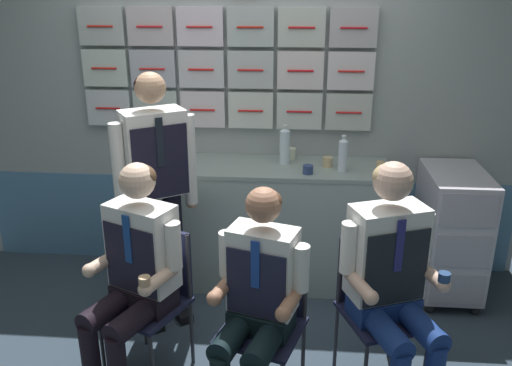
# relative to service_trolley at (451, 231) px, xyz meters

# --- Properties ---
(galley_bulkhead) EXTENTS (4.20, 0.14, 2.15)m
(galley_bulkhead) POSITION_rel_service_trolley_xyz_m (-1.51, 0.37, 0.61)
(galley_bulkhead) COLOR #98A0A1
(galley_bulkhead) RESTS_ON ground
(galley_counter) EXTENTS (1.63, 0.53, 0.92)m
(galley_counter) POSITION_rel_service_trolley_xyz_m (-1.25, 0.09, -0.04)
(galley_counter) COLOR #93A49F
(galley_counter) RESTS_ON ground
(service_trolley) EXTENTS (0.40, 0.65, 0.93)m
(service_trolley) POSITION_rel_service_trolley_xyz_m (0.00, 0.00, 0.00)
(service_trolley) COLOR black
(service_trolley) RESTS_ON ground
(folding_chair_left) EXTENTS (0.53, 0.53, 0.85)m
(folding_chair_left) POSITION_rel_service_trolley_xyz_m (-1.89, -0.93, 0.03)
(folding_chair_left) COLOR #2D2D33
(folding_chair_left) RESTS_ON ground
(crew_member_left) EXTENTS (0.57, 0.69, 1.28)m
(crew_member_left) POSITION_rel_service_trolley_xyz_m (-1.95, -1.07, 0.21)
(crew_member_left) COLOR black
(crew_member_left) RESTS_ON ground
(folding_chair_right) EXTENTS (0.50, 0.50, 0.85)m
(folding_chair_right) POSITION_rel_service_trolley_xyz_m (-1.23, -1.10, 0.03)
(folding_chair_right) COLOR #2D2D33
(folding_chair_right) RESTS_ON ground
(crew_member_right) EXTENTS (0.50, 0.64, 1.23)m
(crew_member_right) POSITION_rel_service_trolley_xyz_m (-1.28, -1.25, 0.18)
(crew_member_right) COLOR black
(crew_member_right) RESTS_ON ground
(folding_chair_by_counter) EXTENTS (0.52, 0.52, 0.85)m
(folding_chair_by_counter) POSITION_rel_service_trolley_xyz_m (-0.65, -0.92, 0.03)
(folding_chair_by_counter) COLOR #2D2D33
(folding_chair_by_counter) RESTS_ON ground
(crew_member_by_counter) EXTENTS (0.57, 0.71, 1.32)m
(crew_member_by_counter) POSITION_rel_service_trolley_xyz_m (-0.59, -1.06, 0.24)
(crew_member_by_counter) COLOR black
(crew_member_by_counter) RESTS_ON ground
(crew_member_standing) EXTENTS (0.46, 0.39, 1.66)m
(crew_member_standing) POSITION_rel_service_trolley_xyz_m (-1.96, -0.49, 0.49)
(crew_member_standing) COLOR black
(crew_member_standing) RESTS_ON ground
(water_bottle_tall) EXTENTS (0.06, 0.06, 0.26)m
(water_bottle_tall) POSITION_rel_service_trolley_xyz_m (-0.78, 0.01, 0.54)
(water_bottle_tall) COLOR silver
(water_bottle_tall) RESTS_ON galley_counter
(sparkling_bottle_green) EXTENTS (0.07, 0.07, 0.29)m
(sparkling_bottle_green) POSITION_rel_service_trolley_xyz_m (-1.19, 0.14, 0.56)
(sparkling_bottle_green) COLOR silver
(sparkling_bottle_green) RESTS_ON galley_counter
(coffee_cup_spare) EXTENTS (0.07, 0.07, 0.07)m
(coffee_cup_spare) POSITION_rel_service_trolley_xyz_m (-0.88, 0.10, 0.46)
(coffee_cup_spare) COLOR tan
(coffee_cup_spare) RESTS_ON galley_counter
(espresso_cup_small) EXTENTS (0.07, 0.07, 0.06)m
(espresso_cup_small) POSITION_rel_service_trolley_xyz_m (-1.02, -0.06, 0.45)
(espresso_cup_small) COLOR navy
(espresso_cup_small) RESTS_ON galley_counter
(paper_cup_blue) EXTENTS (0.06, 0.06, 0.07)m
(paper_cup_blue) POSITION_rel_service_trolley_xyz_m (-0.52, 0.04, 0.46)
(paper_cup_blue) COLOR tan
(paper_cup_blue) RESTS_ON galley_counter
(coffee_cup_white) EXTENTS (0.07, 0.07, 0.09)m
(coffee_cup_white) POSITION_rel_service_trolley_xyz_m (-1.14, 0.25, 0.47)
(coffee_cup_white) COLOR silver
(coffee_cup_white) RESTS_ON galley_counter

